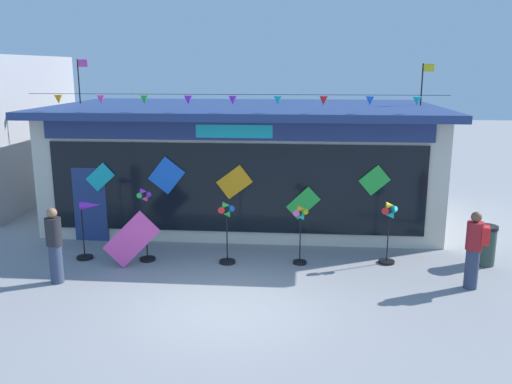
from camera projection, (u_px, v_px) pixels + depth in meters
ground_plane at (226, 307)px, 10.53m from camera, size 80.00×80.00×0.00m
kite_shop_building at (246, 161)px, 16.57m from camera, size 11.24×6.31×4.83m
wind_spinner_far_left at (88, 221)px, 12.95m from camera, size 0.70×0.40×1.47m
wind_spinner_left at (146, 226)px, 12.85m from camera, size 0.39×0.39×1.80m
wind_spinner_center_left at (227, 229)px, 12.67m from camera, size 0.39×0.39×1.52m
wind_spinner_center_right at (300, 228)px, 12.62m from camera, size 0.36×0.33×1.46m
wind_spinner_right at (389, 226)px, 12.65m from camera, size 0.40×0.38×1.52m
person_near_camera at (474, 248)px, 11.22m from camera, size 0.47×0.35×1.68m
person_mid_plaza at (55, 245)px, 11.53m from camera, size 0.34×0.34×1.68m
trash_bin at (485, 245)px, 12.68m from camera, size 0.52×0.52×0.96m
display_kite_on_ground at (132, 239)px, 12.53m from camera, size 1.33×0.31×1.33m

